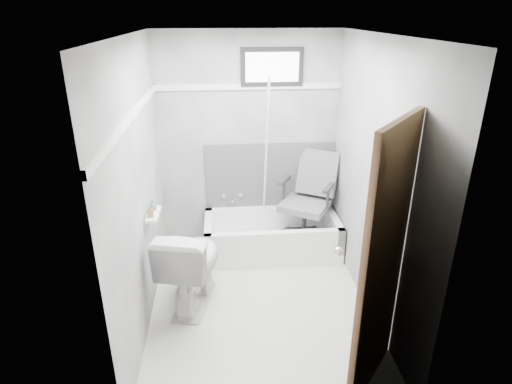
{
  "coord_description": "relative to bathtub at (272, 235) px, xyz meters",
  "views": [
    {
      "loc": [
        -0.32,
        -3.31,
        2.56
      ],
      "look_at": [
        0.0,
        0.35,
        1.0
      ],
      "focal_mm": 30.0,
      "sensor_mm": 36.0,
      "label": 1
    }
  ],
  "objects": [
    {
      "name": "shelf",
      "position": [
        -1.16,
        -0.77,
        0.69
      ],
      "size": [
        0.1,
        0.32,
        0.02
      ],
      "primitive_type": "cube",
      "color": "white",
      "rests_on": "wall_left"
    },
    {
      "name": "soap_bottle_a",
      "position": [
        -1.17,
        -0.85,
        0.76
      ],
      "size": [
        0.05,
        0.05,
        0.1
      ],
      "primitive_type": "imported",
      "rotation": [
        0.0,
        0.0,
        0.07
      ],
      "color": "olive",
      "rests_on": "shelf"
    },
    {
      "name": "faucet",
      "position": [
        -0.43,
        0.34,
        0.34
      ],
      "size": [
        0.26,
        0.1,
        0.16
      ],
      "primitive_type": null,
      "color": "silver",
      "rests_on": "wall_back"
    },
    {
      "name": "pole",
      "position": [
        -0.06,
        0.13,
        0.84
      ],
      "size": [
        0.02,
        0.5,
        1.9
      ],
      "primitive_type": "cylinder",
      "rotation": [
        0.25,
        0.0,
        0.0
      ],
      "color": "white",
      "rests_on": "bathtub"
    },
    {
      "name": "wall_right",
      "position": [
        0.77,
        -0.93,
        0.99
      ],
      "size": [
        0.02,
        2.6,
        2.4
      ],
      "primitive_type": "cube",
      "color": "slate",
      "rests_on": "floor"
    },
    {
      "name": "window",
      "position": [
        0.02,
        0.36,
        1.81
      ],
      "size": [
        0.66,
        0.04,
        0.4
      ],
      "primitive_type": null,
      "color": "black",
      "rests_on": "wall_back"
    },
    {
      "name": "trim_back",
      "position": [
        -0.23,
        0.36,
        1.61
      ],
      "size": [
        2.0,
        0.02,
        0.06
      ],
      "primitive_type": "cube",
      "color": "white",
      "rests_on": "wall_back"
    },
    {
      "name": "backerboard",
      "position": [
        0.02,
        0.36,
        0.59
      ],
      "size": [
        1.5,
        0.02,
        0.78
      ],
      "primitive_type": "cube",
      "color": "#4C4C4F",
      "rests_on": "wall_back"
    },
    {
      "name": "floor",
      "position": [
        -0.23,
        -0.93,
        -0.21
      ],
      "size": [
        2.6,
        2.6,
        0.0
      ],
      "primitive_type": "plane",
      "color": "white",
      "rests_on": "ground"
    },
    {
      "name": "ceiling",
      "position": [
        -0.23,
        -0.93,
        2.19
      ],
      "size": [
        2.6,
        2.6,
        0.0
      ],
      "primitive_type": "plane",
      "rotation": [
        3.14,
        0.0,
        0.0
      ],
      "color": "silver",
      "rests_on": "floor"
    },
    {
      "name": "soap_bottle_b",
      "position": [
        -1.17,
        -0.71,
        0.75
      ],
      "size": [
        0.1,
        0.1,
        0.09
      ],
      "primitive_type": "imported",
      "rotation": [
        0.0,
        0.0,
        0.95
      ],
      "color": "#496486",
      "rests_on": "shelf"
    },
    {
      "name": "door",
      "position": [
        0.75,
        -2.21,
        0.79
      ],
      "size": [
        0.78,
        0.78,
        2.0
      ],
      "primitive_type": null,
      "color": "brown",
      "rests_on": "floor"
    },
    {
      "name": "toilet",
      "position": [
        -0.85,
        -0.85,
        0.2
      ],
      "size": [
        0.65,
        0.92,
        0.82
      ],
      "primitive_type": "imported",
      "rotation": [
        0.0,
        0.0,
        2.91
      ],
      "color": "white",
      "rests_on": "floor"
    },
    {
      "name": "trim_left",
      "position": [
        -1.22,
        -0.93,
        1.61
      ],
      "size": [
        0.02,
        2.6,
        0.06
      ],
      "primitive_type": "cube",
      "color": "white",
      "rests_on": "wall_left"
    },
    {
      "name": "wall_left",
      "position": [
        -1.23,
        -0.93,
        0.99
      ],
      "size": [
        0.02,
        2.6,
        2.4
      ],
      "primitive_type": "cube",
      "color": "slate",
      "rests_on": "floor"
    },
    {
      "name": "bathtub",
      "position": [
        0.0,
        0.0,
        0.0
      ],
      "size": [
        1.5,
        0.7,
        0.42
      ],
      "primitive_type": null,
      "color": "white",
      "rests_on": "floor"
    },
    {
      "name": "office_chair",
      "position": [
        0.38,
        0.05,
        0.42
      ],
      "size": [
        0.8,
        0.8,
        1.01
      ],
      "primitive_type": null,
      "rotation": [
        0.0,
        0.0,
        -0.54
      ],
      "color": "slate",
      "rests_on": "bathtub"
    },
    {
      "name": "wall_back",
      "position": [
        -0.23,
        0.37,
        0.99
      ],
      "size": [
        2.0,
        0.02,
        2.4
      ],
      "primitive_type": "cube",
      "color": "slate",
      "rests_on": "floor"
    },
    {
      "name": "wall_front",
      "position": [
        -0.23,
        -2.23,
        0.99
      ],
      "size": [
        2.0,
        0.02,
        2.4
      ],
      "primitive_type": "cube",
      "color": "slate",
      "rests_on": "floor"
    }
  ]
}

